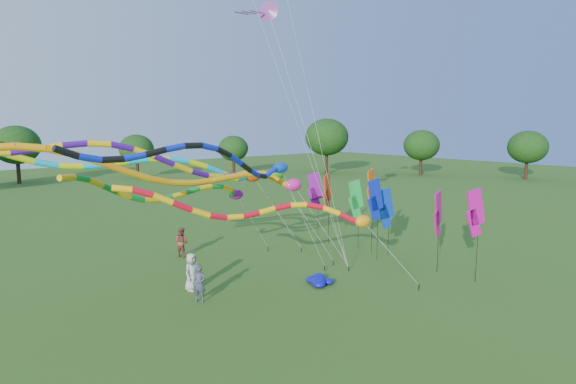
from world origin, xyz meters
TOP-DOWN VIEW (x-y plane):
  - ground at (0.00, 0.00)m, footprint 160.00×160.00m
  - tree_ring at (-1.97, 1.38)m, footprint 116.84×119.05m
  - tube_kite_red at (-3.36, 2.60)m, footprint 12.67×4.75m
  - tube_kite_orange at (-5.95, 5.45)m, footprint 16.82×2.50m
  - tube_kite_purple at (-5.60, 6.39)m, footprint 15.89×2.28m
  - tube_kite_blue at (-5.75, 3.26)m, footprint 13.76×2.68m
  - tube_kite_cyan at (-5.49, 9.04)m, footprint 17.13×1.70m
  - tube_kite_green at (-4.94, 7.96)m, footprint 12.99×4.59m
  - delta_kite_high_c at (0.45, 8.30)m, footprint 4.31×5.06m
  - banner_pole_blue_b at (6.65, 4.86)m, footprint 1.12×0.47m
  - banner_pole_blue_a at (5.37, 4.63)m, footprint 1.16×0.29m
  - banner_pole_red at (5.97, 9.18)m, footprint 1.11×0.50m
  - banner_pole_green at (6.69, 7.32)m, footprint 1.14×0.40m
  - banner_pole_orange at (6.21, 5.65)m, footprint 1.14×0.41m
  - banner_pole_violet at (5.80, 10.20)m, footprint 1.11×0.51m
  - banner_pole_magenta_a at (6.14, -1.12)m, footprint 1.11×0.49m
  - banner_pole_magenta_b at (6.03, 0.90)m, footprint 1.14×0.37m
  - blue_nylon_heap at (0.11, 3.57)m, footprint 1.48×1.64m
  - person_a at (-5.33, 6.96)m, footprint 1.06×0.90m
  - person_b at (-5.81, 5.36)m, footprint 0.70×0.75m
  - person_c at (-2.88, 12.68)m, footprint 0.95×1.06m

SIDE VIEW (x-z plane):
  - ground at x=0.00m, z-range 0.00..0.00m
  - blue_nylon_heap at x=0.11m, z-range -0.02..0.46m
  - person_b at x=-5.81m, z-range 0.00..1.72m
  - person_c at x=-2.88m, z-range 0.00..1.78m
  - person_a at x=-5.33m, z-range 0.00..1.84m
  - banner_pole_blue_b at x=6.65m, z-range 0.84..5.04m
  - banner_pole_green at x=6.69m, z-range 0.97..5.43m
  - banner_pole_magenta_b at x=6.03m, z-range 1.00..5.53m
  - banner_pole_red at x=5.97m, z-range 1.12..5.87m
  - banner_pole_violet at x=5.80m, z-range 1.12..5.90m
  - banner_pole_magenta_a at x=6.14m, z-range 1.16..6.01m
  - banner_pole_blue_a at x=5.37m, z-range 1.17..6.05m
  - banner_pole_orange at x=6.21m, z-range 1.39..6.71m
  - tube_kite_red at x=-3.36m, z-range 1.11..7.40m
  - tube_kite_green at x=-4.94m, z-range 1.32..8.04m
  - tree_ring at x=-1.97m, z-range 0.60..10.16m
  - tube_kite_orange at x=-5.95m, z-range 1.83..9.84m
  - tube_kite_cyan at x=-5.49m, z-range 1.78..9.92m
  - tube_kite_purple at x=-5.60m, z-range 2.16..10.13m
  - tube_kite_blue at x=-5.75m, z-range 2.52..10.42m
  - delta_kite_high_c at x=0.45m, z-range 6.64..21.40m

